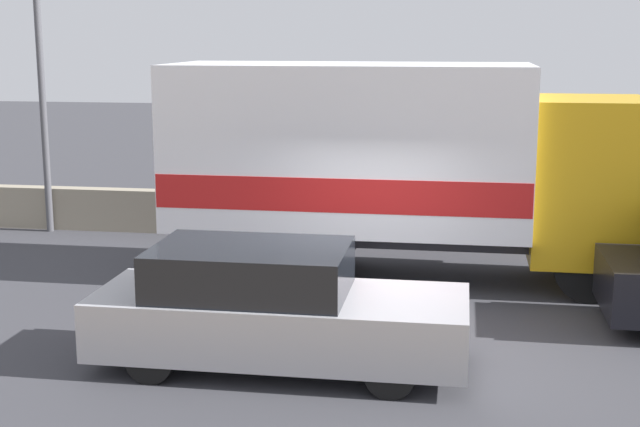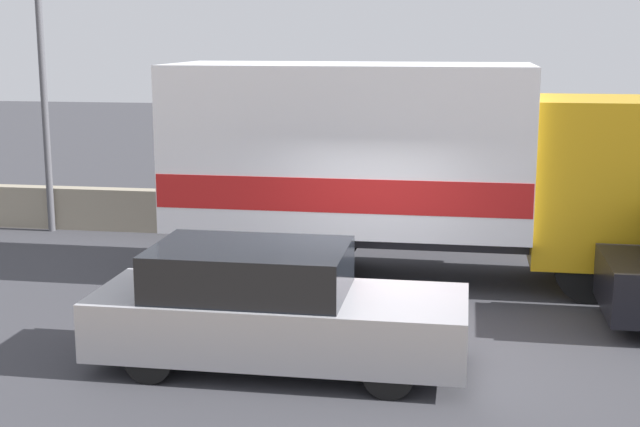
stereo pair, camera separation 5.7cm
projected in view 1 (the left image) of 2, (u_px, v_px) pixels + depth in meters
ground_plane at (356, 338)px, 11.96m from camera, size 80.00×80.00×0.00m
stone_wall_backdrop at (392, 219)px, 17.60m from camera, size 60.00×0.35×0.87m
street_lamp at (38, 32)px, 17.70m from camera, size 0.56×0.28×7.03m
box_truck at (388, 161)px, 14.61m from camera, size 7.63×2.54×3.55m
car_hatchback at (272, 309)px, 10.81m from camera, size 4.52×1.71×1.50m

